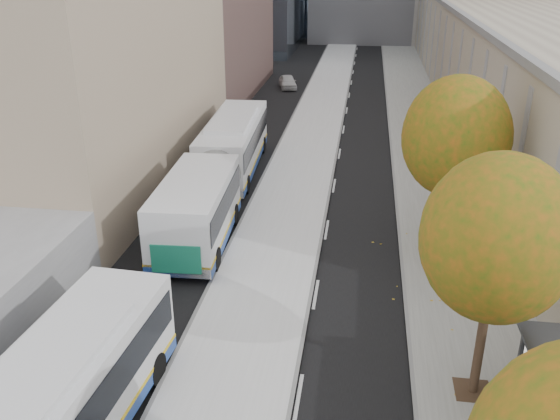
# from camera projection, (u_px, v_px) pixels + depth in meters

# --- Properties ---
(bus_platform) EXTENTS (4.25, 150.00, 0.15)m
(bus_platform) POSITION_uv_depth(u_px,v_px,m) (305.00, 156.00, 39.04)
(bus_platform) COLOR silver
(bus_platform) RESTS_ON ground
(sidewalk) EXTENTS (4.75, 150.00, 0.08)m
(sidewalk) POSITION_uv_depth(u_px,v_px,m) (429.00, 162.00, 38.00)
(sidewalk) COLOR gray
(sidewalk) RESTS_ON ground
(building_tan) EXTENTS (18.00, 92.00, 8.00)m
(building_tan) POSITION_uv_depth(u_px,v_px,m) (521.00, 41.00, 61.26)
(building_tan) COLOR gray
(building_tan) RESTS_ON ground
(tree_c) EXTENTS (4.20, 4.20, 7.28)m
(tree_c) POSITION_uv_depth(u_px,v_px,m) (497.00, 239.00, 16.02)
(tree_c) COLOR #322618
(tree_c) RESTS_ON sidewalk
(tree_d) EXTENTS (4.40, 4.40, 7.60)m
(tree_d) POSITION_uv_depth(u_px,v_px,m) (456.00, 137.00, 24.11)
(tree_d) COLOR #322618
(tree_d) RESTS_ON sidewalk
(bus_far) EXTENTS (3.72, 19.29, 3.20)m
(bus_far) POSITION_uv_depth(u_px,v_px,m) (221.00, 167.00, 31.99)
(bus_far) COLOR silver
(bus_far) RESTS_ON ground
(distant_car) EXTENTS (2.39, 4.02, 1.28)m
(distant_car) POSITION_uv_depth(u_px,v_px,m) (288.00, 82.00, 58.67)
(distant_car) COLOR silver
(distant_car) RESTS_ON ground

